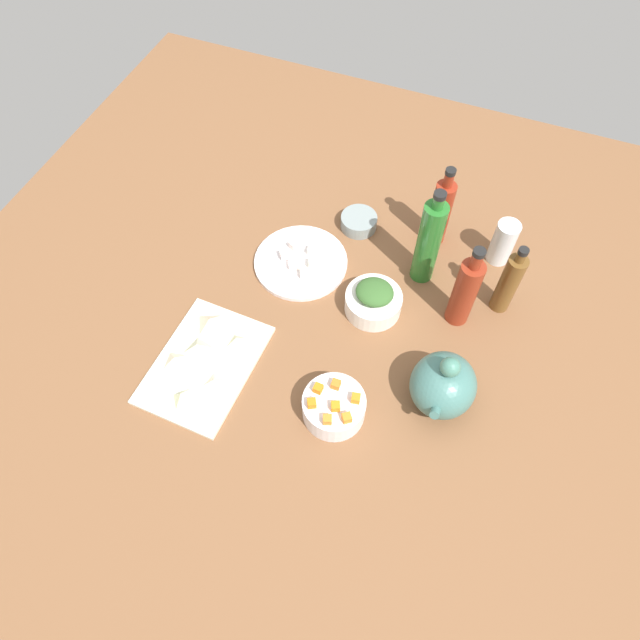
{
  "coord_description": "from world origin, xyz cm",
  "views": [
    {
      "loc": [
        65.35,
        25.82,
        118.35
      ],
      "look_at": [
        0.0,
        0.0,
        8.0
      ],
      "focal_mm": 32.14,
      "sensor_mm": 36.0,
      "label": 1
    }
  ],
  "objects_px": {
    "bottle_1": "(429,242)",
    "bottle_2": "(509,283)",
    "teapot": "(443,385)",
    "bottle_0": "(440,212)",
    "bowl_small_side": "(359,222)",
    "bowl_greens": "(373,303)",
    "plate_tofu": "(301,262)",
    "bowl_carrots": "(334,407)",
    "cutting_board": "(205,364)",
    "drinking_glass_0": "(503,242)",
    "bottle_3": "(465,291)"
  },
  "relations": [
    {
      "from": "cutting_board",
      "to": "bottle_0",
      "type": "xyz_separation_m",
      "value": [
        -0.56,
        0.38,
        0.1
      ]
    },
    {
      "from": "bottle_1",
      "to": "plate_tofu",
      "type": "bearing_deg",
      "value": -74.79
    },
    {
      "from": "teapot",
      "to": "bottle_2",
      "type": "bearing_deg",
      "value": 166.23
    },
    {
      "from": "drinking_glass_0",
      "to": "bowl_greens",
      "type": "bearing_deg",
      "value": -42.87
    },
    {
      "from": "bowl_small_side",
      "to": "bottle_0",
      "type": "bearing_deg",
      "value": 99.56
    },
    {
      "from": "cutting_board",
      "to": "bottle_1",
      "type": "relative_size",
      "value": 1.06
    },
    {
      "from": "bottle_1",
      "to": "teapot",
      "type": "bearing_deg",
      "value": 22.43
    },
    {
      "from": "teapot",
      "to": "plate_tofu",
      "type": "bearing_deg",
      "value": -118.99
    },
    {
      "from": "bowl_small_side",
      "to": "bottle_2",
      "type": "distance_m",
      "value": 0.42
    },
    {
      "from": "bottle_0",
      "to": "bowl_small_side",
      "type": "bearing_deg",
      "value": -80.44
    },
    {
      "from": "plate_tofu",
      "to": "bottle_0",
      "type": "height_order",
      "value": "bottle_0"
    },
    {
      "from": "bowl_greens",
      "to": "bottle_2",
      "type": "bearing_deg",
      "value": 113.46
    },
    {
      "from": "bowl_greens",
      "to": "bottle_1",
      "type": "bearing_deg",
      "value": 150.95
    },
    {
      "from": "teapot",
      "to": "bottle_0",
      "type": "bearing_deg",
      "value": -163.46
    },
    {
      "from": "bottle_3",
      "to": "plate_tofu",
      "type": "bearing_deg",
      "value": -91.61
    },
    {
      "from": "cutting_board",
      "to": "drinking_glass_0",
      "type": "distance_m",
      "value": 0.78
    },
    {
      "from": "cutting_board",
      "to": "drinking_glass_0",
      "type": "relative_size",
      "value": 2.43
    },
    {
      "from": "bottle_0",
      "to": "bottle_2",
      "type": "relative_size",
      "value": 1.13
    },
    {
      "from": "bottle_1",
      "to": "bottle_3",
      "type": "distance_m",
      "value": 0.15
    },
    {
      "from": "teapot",
      "to": "bottle_3",
      "type": "xyz_separation_m",
      "value": [
        -0.22,
        -0.02,
        0.04
      ]
    },
    {
      "from": "bottle_0",
      "to": "bottle_3",
      "type": "bearing_deg",
      "value": 27.85
    },
    {
      "from": "bowl_small_side",
      "to": "bottle_1",
      "type": "relative_size",
      "value": 0.34
    },
    {
      "from": "cutting_board",
      "to": "bottle_2",
      "type": "height_order",
      "value": "bottle_2"
    },
    {
      "from": "bottle_1",
      "to": "bottle_2",
      "type": "height_order",
      "value": "bottle_1"
    },
    {
      "from": "bottle_0",
      "to": "bottle_1",
      "type": "height_order",
      "value": "bottle_1"
    },
    {
      "from": "bowl_small_side",
      "to": "bottle_1",
      "type": "bearing_deg",
      "value": 65.06
    },
    {
      "from": "cutting_board",
      "to": "bowl_greens",
      "type": "bearing_deg",
      "value": 133.33
    },
    {
      "from": "bowl_small_side",
      "to": "bottle_3",
      "type": "xyz_separation_m",
      "value": [
        0.18,
        0.31,
        0.09
      ]
    },
    {
      "from": "plate_tofu",
      "to": "bowl_carrots",
      "type": "xyz_separation_m",
      "value": [
        0.35,
        0.22,
        0.02
      ]
    },
    {
      "from": "bowl_greens",
      "to": "bottle_3",
      "type": "xyz_separation_m",
      "value": [
        -0.05,
        0.19,
        0.08
      ]
    },
    {
      "from": "bowl_greens",
      "to": "bowl_small_side",
      "type": "bearing_deg",
      "value": -153.17
    },
    {
      "from": "bottle_1",
      "to": "drinking_glass_0",
      "type": "relative_size",
      "value": 2.29
    },
    {
      "from": "plate_tofu",
      "to": "drinking_glass_0",
      "type": "height_order",
      "value": "drinking_glass_0"
    },
    {
      "from": "teapot",
      "to": "bowl_small_side",
      "type": "bearing_deg",
      "value": -141.06
    },
    {
      "from": "teapot",
      "to": "bottle_3",
      "type": "bearing_deg",
      "value": -175.89
    },
    {
      "from": "teapot",
      "to": "bottle_1",
      "type": "height_order",
      "value": "bottle_1"
    },
    {
      "from": "cutting_board",
      "to": "drinking_glass_0",
      "type": "height_order",
      "value": "drinking_glass_0"
    },
    {
      "from": "cutting_board",
      "to": "bowl_carrots",
      "type": "height_order",
      "value": "bowl_carrots"
    },
    {
      "from": "bowl_greens",
      "to": "bottle_3",
      "type": "relative_size",
      "value": 0.55
    },
    {
      "from": "bottle_3",
      "to": "drinking_glass_0",
      "type": "height_order",
      "value": "bottle_3"
    },
    {
      "from": "bowl_carrots",
      "to": "bowl_greens",
      "type": "bearing_deg",
      "value": -178.26
    },
    {
      "from": "bowl_greens",
      "to": "bottle_2",
      "type": "relative_size",
      "value": 0.64
    },
    {
      "from": "plate_tofu",
      "to": "bottle_0",
      "type": "xyz_separation_m",
      "value": [
        -0.21,
        0.29,
        0.09
      ]
    },
    {
      "from": "bowl_small_side",
      "to": "bottle_1",
      "type": "height_order",
      "value": "bottle_1"
    },
    {
      "from": "plate_tofu",
      "to": "bowl_carrots",
      "type": "relative_size",
      "value": 1.75
    },
    {
      "from": "plate_tofu",
      "to": "bowl_carrots",
      "type": "bearing_deg",
      "value": 32.39
    },
    {
      "from": "teapot",
      "to": "bottle_0",
      "type": "xyz_separation_m",
      "value": [
        -0.44,
        -0.13,
        0.03
      ]
    },
    {
      "from": "plate_tofu",
      "to": "bowl_greens",
      "type": "relative_size",
      "value": 1.75
    },
    {
      "from": "bottle_1",
      "to": "bottle_3",
      "type": "bearing_deg",
      "value": 51.27
    },
    {
      "from": "cutting_board",
      "to": "bowl_small_side",
      "type": "relative_size",
      "value": 3.13
    }
  ]
}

